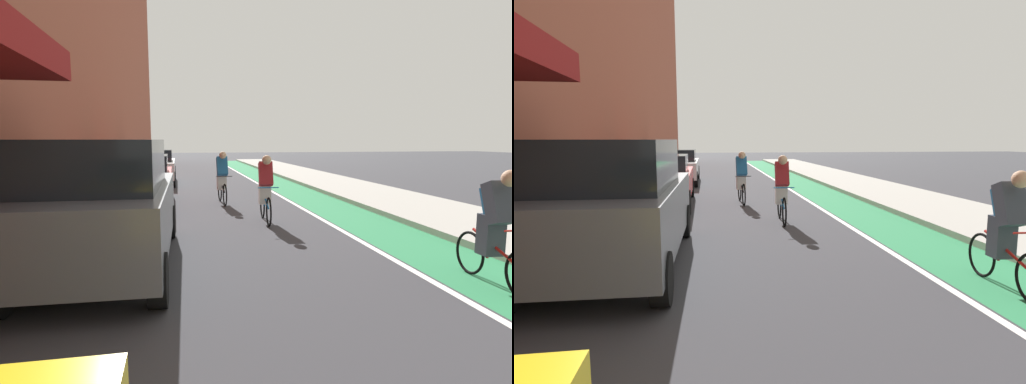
% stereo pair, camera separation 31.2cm
% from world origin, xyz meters
% --- Properties ---
extents(ground_plane, '(96.05, 96.05, 0.00)m').
position_xyz_m(ground_plane, '(0.00, 17.83, 0.00)').
color(ground_plane, '#38383D').
extents(bike_lane_paint, '(1.60, 43.66, 0.00)m').
position_xyz_m(bike_lane_paint, '(2.87, 19.83, 0.00)').
color(bike_lane_paint, '#2D8451').
rests_on(bike_lane_paint, ground).
extents(lane_divider_stripe, '(0.12, 43.66, 0.00)m').
position_xyz_m(lane_divider_stripe, '(1.97, 19.83, 0.00)').
color(lane_divider_stripe, white).
rests_on(lane_divider_stripe, ground).
extents(sidewalk_right, '(3.00, 43.66, 0.14)m').
position_xyz_m(sidewalk_right, '(5.17, 19.83, 0.07)').
color(sidewalk_right, '#A8A59E').
rests_on(sidewalk_right, ground).
extents(building_facade_left, '(4.15, 43.66, 13.94)m').
position_xyz_m(building_facade_left, '(-5.47, 19.82, 6.97)').
color(building_facade_left, '#9E4C38').
rests_on(building_facade_left, ground).
extents(parked_suv_gray, '(2.04, 4.66, 1.98)m').
position_xyz_m(parked_suv_gray, '(-2.62, 10.04, 1.02)').
color(parked_suv_gray, '#595B60').
rests_on(parked_suv_gray, ground).
extents(parked_sedan_red, '(1.87, 4.54, 1.53)m').
position_xyz_m(parked_sedan_red, '(-2.62, 16.03, 0.79)').
color(parked_sedan_red, red).
rests_on(parked_sedan_red, ground).
extents(parked_sedan_white, '(1.88, 4.77, 1.53)m').
position_xyz_m(parked_sedan_white, '(-2.62, 22.55, 0.79)').
color(parked_sedan_white, silver).
rests_on(parked_sedan_white, ground).
extents(cyclist_mid, '(0.48, 1.69, 1.60)m').
position_xyz_m(cyclist_mid, '(2.68, 8.25, 0.85)').
color(cyclist_mid, black).
rests_on(cyclist_mid, ground).
extents(cyclist_trailing, '(0.48, 1.73, 1.62)m').
position_xyz_m(cyclist_trailing, '(0.52, 13.07, 0.81)').
color(cyclist_trailing, black).
rests_on(cyclist_trailing, ground).
extents(cyclist_far, '(0.48, 1.73, 1.62)m').
position_xyz_m(cyclist_far, '(-0.21, 16.13, 0.81)').
color(cyclist_far, black).
rests_on(cyclist_far, ground).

